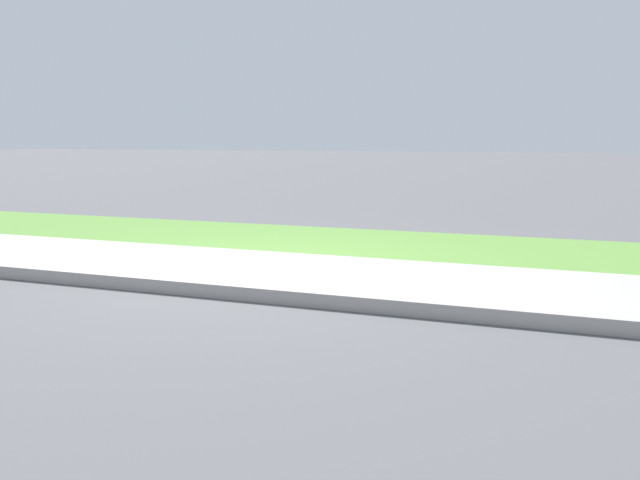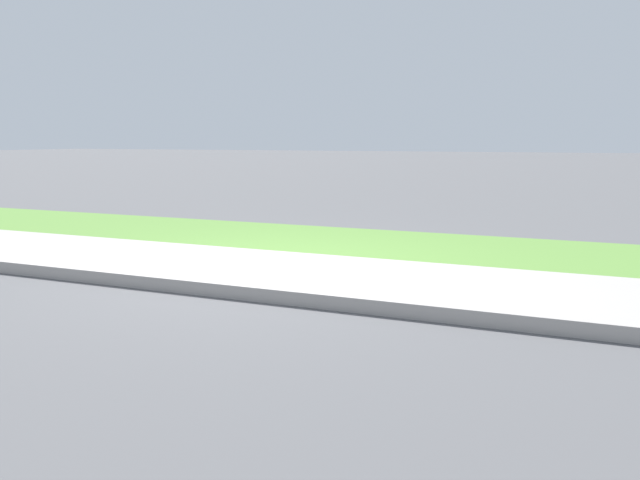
# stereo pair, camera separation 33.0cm
# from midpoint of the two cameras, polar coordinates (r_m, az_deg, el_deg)

# --- Properties ---
(ground_plane) EXTENTS (120.00, 120.00, 0.00)m
(ground_plane) POSITION_cam_midpoint_polar(r_m,az_deg,el_deg) (6.50, -7.44, -2.76)
(ground_plane) COLOR #515154
(sidewalk_pavement) EXTENTS (18.00, 2.01, 0.01)m
(sidewalk_pavement) POSITION_cam_midpoint_polar(r_m,az_deg,el_deg) (6.50, -7.44, -2.72)
(sidewalk_pavement) COLOR #9E9993
(sidewalk_pavement) RESTS_ON ground
(grass_verge) EXTENTS (18.00, 2.21, 0.01)m
(grass_verge) POSITION_cam_midpoint_polar(r_m,az_deg,el_deg) (8.40, -0.95, 0.07)
(grass_verge) COLOR #568438
(grass_verge) RESTS_ON ground
(street_curb) EXTENTS (18.00, 0.16, 0.12)m
(street_curb) POSITION_cam_midpoint_polar(r_m,az_deg,el_deg) (5.56, -12.51, -4.32)
(street_curb) COLOR #9E9993
(street_curb) RESTS_ON ground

